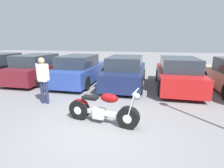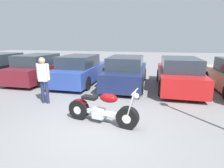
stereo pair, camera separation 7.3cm
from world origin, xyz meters
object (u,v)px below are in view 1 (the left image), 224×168
parked_car_black (1,67)px  parked_car_maroon (39,69)px  person_standing (43,77)px  motorcycle (102,110)px  parked_car_blue (80,70)px  parked_car_navy (126,72)px  parked_car_red (178,74)px

parked_car_black → parked_car_maroon: bearing=1.1°
parked_car_black → person_standing: (5.07, -3.32, 0.33)m
motorcycle → parked_car_maroon: parked_car_maroon is taller
parked_car_blue → parked_car_maroon: bearing=179.7°
parked_car_black → parked_car_navy: bearing=-0.2°
parked_car_maroon → parked_car_red: (7.71, -0.13, 0.00)m
parked_car_red → person_standing: size_ratio=2.59×
motorcycle → person_standing: size_ratio=1.24×
parked_car_blue → motorcycle: bearing=-61.0°
parked_car_navy → person_standing: bearing=-128.7°
person_standing → parked_car_black: bearing=146.8°
motorcycle → person_standing: person_standing is taller
parked_car_black → motorcycle: bearing=-30.2°
parked_car_blue → parked_car_red: bearing=-1.3°
motorcycle → parked_car_blue: parked_car_blue is taller
parked_car_black → parked_car_navy: (7.71, -0.03, 0.00)m
motorcycle → parked_car_black: 8.82m
parked_car_blue → parked_car_navy: same height
motorcycle → parked_car_maroon: 6.75m
parked_car_navy → parked_car_maroon: bearing=179.1°
motorcycle → person_standing: (-2.54, 1.11, 0.64)m
motorcycle → parked_car_blue: bearing=119.0°
parked_car_navy → parked_car_red: (2.57, -0.05, 0.00)m
motorcycle → parked_car_navy: parked_car_navy is taller
parked_car_black → person_standing: bearing=-33.2°
parked_car_maroon → parked_car_navy: same height
parked_car_maroon → parked_car_blue: size_ratio=1.00×
parked_car_red → parked_car_blue: bearing=178.7°
person_standing → parked_car_red: bearing=31.9°
parked_car_navy → parked_car_red: 2.57m
person_standing → motorcycle: bearing=-23.6°
parked_car_blue → parked_car_navy: 2.57m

